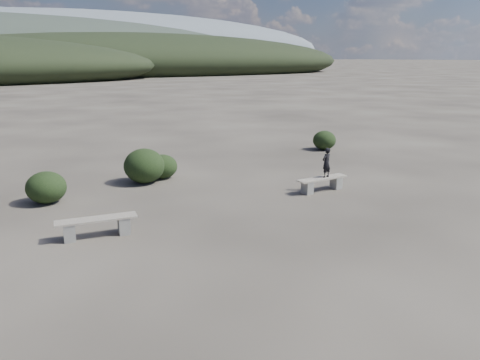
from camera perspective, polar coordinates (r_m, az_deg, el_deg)
ground at (r=10.52m, az=9.91°, el=-10.04°), size 1200.00×1200.00×0.00m
bench_left at (r=12.25m, az=-17.05°, el=-5.33°), size 2.02×0.70×0.49m
bench_right at (r=15.90m, az=9.96°, el=-0.35°), size 1.87×0.40×0.47m
seated_person at (r=15.84m, az=10.49°, el=2.10°), size 0.40×0.31×0.99m
shrub_a at (r=15.53m, az=-22.55°, el=-0.84°), size 1.21×1.21×0.99m
shrub_b at (r=16.99m, az=-11.60°, el=1.70°), size 1.44×1.44×1.23m
shrub_c at (r=17.55m, az=-9.45°, el=1.64°), size 1.11×1.11×0.89m
shrub_e at (r=23.08m, az=10.24°, el=4.80°), size 1.11×1.11×0.92m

